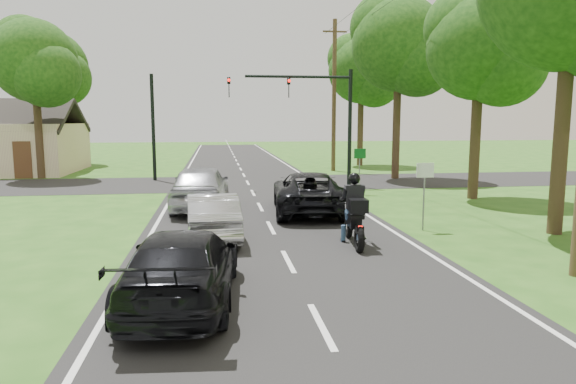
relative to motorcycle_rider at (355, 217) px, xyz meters
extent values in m
plane|color=#255217|center=(-2.04, -1.38, -0.80)|extent=(140.00, 140.00, 0.00)
cube|color=black|center=(-2.04, 8.62, -0.80)|extent=(8.00, 100.00, 0.01)
cube|color=black|center=(-2.04, 14.62, -0.80)|extent=(60.00, 7.00, 0.01)
torus|color=black|center=(0.07, 0.89, -0.44)|extent=(0.21, 0.72, 0.71)
torus|color=black|center=(-0.06, -0.73, -0.44)|extent=(0.24, 0.79, 0.78)
cube|color=black|center=(0.01, 0.19, -0.12)|extent=(0.39, 1.05, 0.32)
sphere|color=black|center=(0.04, 0.45, 0.07)|extent=(0.37, 0.37, 0.37)
cube|color=black|center=(-0.02, -0.19, 0.07)|extent=(0.42, 0.62, 0.11)
cube|color=#FF0C07|center=(-0.07, -0.85, -0.10)|extent=(0.11, 0.04, 0.05)
cylinder|color=silver|center=(0.14, -0.42, -0.47)|extent=(0.17, 0.87, 0.10)
cylinder|color=black|center=(0.05, 0.67, 0.27)|extent=(0.67, 0.09, 0.04)
cube|color=black|center=(-0.05, -0.52, 0.40)|extent=(0.51, 0.47, 0.35)
cube|color=black|center=(0.00, 0.02, 0.54)|extent=(0.45, 0.27, 0.65)
sphere|color=black|center=(0.01, 0.10, 1.05)|extent=(0.32, 0.32, 0.32)
cylinder|color=navy|center=(-0.21, 0.40, -0.55)|extent=(0.14, 0.14, 0.49)
cylinder|color=navy|center=(0.27, 0.36, -0.55)|extent=(0.14, 0.14, 0.49)
imported|color=black|center=(-0.34, 5.16, -0.03)|extent=(3.03, 5.71, 1.53)
imported|color=#B8B9BD|center=(-3.87, 1.37, -0.13)|extent=(1.62, 4.10, 1.33)
imported|color=#A3A4AB|center=(-4.35, 6.44, 0.08)|extent=(2.36, 5.23, 1.74)
imported|color=black|center=(-4.40, -3.88, -0.10)|extent=(2.33, 4.93, 1.39)
cylinder|color=black|center=(3.16, 12.62, 2.20)|extent=(0.20, 0.20, 6.00)
cylinder|color=black|center=(0.46, 12.62, 4.80)|extent=(5.40, 0.14, 0.14)
imported|color=black|center=(-0.04, 12.62, 4.25)|extent=(0.16, 0.36, 1.00)
imported|color=black|center=(-3.04, 12.62, 4.25)|extent=(0.16, 0.36, 1.00)
sphere|color=#FF0C07|center=(-0.04, 12.44, 4.58)|extent=(0.16, 0.16, 0.16)
sphere|color=#FF0C07|center=(-3.04, 12.44, 4.58)|extent=(0.16, 0.16, 0.16)
cylinder|color=black|center=(-7.24, 16.62, 2.20)|extent=(0.20, 0.20, 6.00)
cylinder|color=brown|center=(4.16, 20.62, 4.20)|extent=(0.28, 0.28, 10.00)
cube|color=brown|center=(4.16, 20.62, 8.40)|extent=(1.60, 0.10, 0.10)
cylinder|color=slate|center=(2.66, 1.62, 0.20)|extent=(0.05, 0.05, 2.00)
cube|color=silver|center=(2.66, 1.59, 1.10)|extent=(0.55, 0.04, 0.45)
cylinder|color=slate|center=(2.86, 9.62, 0.20)|extent=(0.05, 0.05, 2.00)
cube|color=#0C591E|center=(2.86, 9.59, 1.10)|extent=(0.55, 0.04, 0.45)
cylinder|color=#332316|center=(6.46, 0.62, 2.56)|extent=(0.44, 0.44, 6.72)
cylinder|color=#332316|center=(7.46, 7.62, 2.14)|extent=(0.44, 0.44, 5.88)
sphere|color=#14380F|center=(7.46, 7.62, 5.71)|extent=(4.50, 4.50, 4.50)
sphere|color=#14380F|center=(8.21, 7.02, 4.97)|extent=(3.60, 3.60, 3.60)
cylinder|color=#332316|center=(6.76, 15.62, 2.70)|extent=(0.44, 0.44, 7.00)
sphere|color=#14380F|center=(6.76, 15.62, 6.95)|extent=(5.40, 5.40, 5.40)
sphere|color=#14380F|center=(7.66, 14.90, 6.07)|extent=(4.32, 4.32, 4.32)
cylinder|color=#332316|center=(7.16, 24.62, 2.42)|extent=(0.44, 0.44, 6.44)
sphere|color=#14380F|center=(7.16, 24.62, 6.33)|extent=(4.95, 4.95, 4.95)
sphere|color=#14380F|center=(7.99, 23.96, 5.52)|extent=(3.96, 3.96, 3.96)
cylinder|color=#332316|center=(-14.04, 18.62, 2.28)|extent=(0.44, 0.44, 6.16)
sphere|color=#14380F|center=(-14.04, 18.62, 6.02)|extent=(4.80, 4.80, 4.80)
sphere|color=#14380F|center=(-13.24, 17.98, 5.25)|extent=(3.84, 3.84, 3.84)
cylinder|color=#332316|center=(-16.04, 28.62, 2.56)|extent=(0.44, 0.44, 6.72)
sphere|color=#14380F|center=(-16.04, 28.62, 6.64)|extent=(5.40, 5.40, 5.40)
sphere|color=#14380F|center=(-15.14, 27.90, 5.80)|extent=(4.32, 4.32, 4.32)
cube|color=black|center=(-18.04, 24.62, 2.90)|extent=(10.20, 4.00, 2.29)
camera|label=1|loc=(-3.73, -13.44, 2.64)|focal=32.00mm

